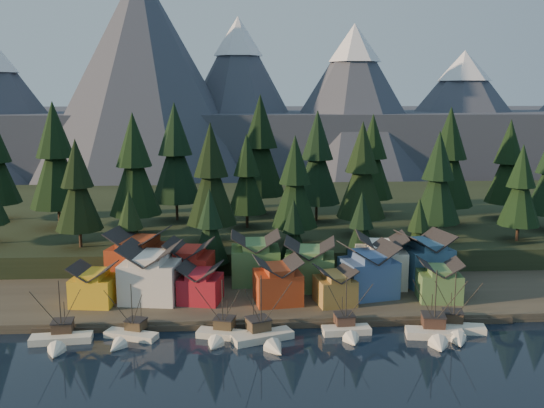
{
  "coord_description": "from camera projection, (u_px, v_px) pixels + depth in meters",
  "views": [
    {
      "loc": [
        -6.65,
        -80.18,
        38.55
      ],
      "look_at": [
        -0.01,
        30.0,
        18.27
      ],
      "focal_mm": 40.0,
      "sensor_mm": 36.0,
      "label": 1
    }
  ],
  "objects": [
    {
      "name": "ground",
      "position": [
        285.0,
        368.0,
        86.08
      ],
      "size": [
        500.0,
        500.0,
        0.0
      ],
      "primitive_type": "plane",
      "color": "black",
      "rests_on": "ground"
    },
    {
      "name": "shore_strip",
      "position": [
        269.0,
        278.0,
        125.22
      ],
      "size": [
        400.0,
        50.0,
        1.5
      ],
      "primitive_type": "cube",
      "color": "#363127",
      "rests_on": "ground"
    },
    {
      "name": "hillside",
      "position": [
        259.0,
        219.0,
        173.9
      ],
      "size": [
        420.0,
        100.0,
        6.0
      ],
      "primitive_type": "cube",
      "color": "black",
      "rests_on": "ground"
    },
    {
      "name": "dock",
      "position": [
        277.0,
        322.0,
        102.19
      ],
      "size": [
        80.0,
        4.0,
        1.0
      ],
      "primitive_type": "cube",
      "color": "#4C4336",
      "rests_on": "ground"
    },
    {
      "name": "mountain_ridge",
      "position": [
        240.0,
        119.0,
        290.82
      ],
      "size": [
        560.0,
        190.0,
        90.0
      ],
      "color": "#4B5161",
      "rests_on": "ground"
    },
    {
      "name": "boat_0",
      "position": [
        59.0,
        332.0,
        93.69
      ],
      "size": [
        9.9,
        10.63,
        10.96
      ],
      "rotation": [
        0.0,
        0.0,
        0.09
      ],
      "color": "silver",
      "rests_on": "ground"
    },
    {
      "name": "boat_1",
      "position": [
        128.0,
        330.0,
        95.38
      ],
      "size": [
        9.15,
        9.53,
        9.83
      ],
      "rotation": [
        0.0,
        0.0,
        -0.36
      ],
      "color": "silver",
      "rests_on": "ground"
    },
    {
      "name": "boat_2",
      "position": [
        220.0,
        327.0,
        95.74
      ],
      "size": [
        8.61,
        9.16,
        10.53
      ],
      "rotation": [
        0.0,
        0.0,
        -0.28
      ],
      "color": "beige",
      "rests_on": "ground"
    },
    {
      "name": "boat_3",
      "position": [
        265.0,
        329.0,
        94.4
      ],
      "size": [
        10.43,
        10.93,
        11.67
      ],
      "rotation": [
        0.0,
        0.0,
        0.36
      ],
      "color": "beige",
      "rests_on": "ground"
    },
    {
      "name": "boat_4",
      "position": [
        348.0,
        323.0,
        97.32
      ],
      "size": [
        8.16,
        8.8,
        10.61
      ],
      "rotation": [
        0.0,
        0.0,
        0.07
      ],
      "color": "silver",
      "rests_on": "ground"
    },
    {
      "name": "boat_5",
      "position": [
        436.0,
        325.0,
        95.59
      ],
      "size": [
        9.61,
        10.27,
        12.21
      ],
      "rotation": [
        0.0,
        0.0,
        -0.15
      ],
      "color": "silver",
      "rests_on": "ground"
    },
    {
      "name": "boat_6",
      "position": [
        455.0,
        323.0,
        97.89
      ],
      "size": [
        10.59,
        11.19,
        10.88
      ],
      "rotation": [
        0.0,
        0.0,
        -0.2
      ],
      "color": "silver",
      "rests_on": "ground"
    },
    {
      "name": "house_front_0",
      "position": [
        94.0,
        283.0,
        107.16
      ],
      "size": [
        8.18,
        7.84,
        7.3
      ],
      "rotation": [
        0.0,
        0.0,
        -0.14
      ],
      "color": "gold",
      "rests_on": "shore_strip"
    },
    {
      "name": "house_front_1",
      "position": [
        151.0,
        271.0,
        109.25
      ],
      "size": [
        11.31,
        10.97,
        10.33
      ],
      "rotation": [
        0.0,
        0.0,
        -0.15
      ],
      "color": "silver",
      "rests_on": "shore_strip"
    },
    {
      "name": "house_front_2",
      "position": [
        200.0,
        282.0,
        108.57
      ],
      "size": [
        8.45,
        8.5,
        6.95
      ],
      "rotation": [
        0.0,
        0.0,
        -0.21
      ],
      "color": "maroon",
      "rests_on": "shore_strip"
    },
    {
      "name": "house_front_3",
      "position": [
        278.0,
        279.0,
        108.04
      ],
      "size": [
        8.96,
        8.64,
        8.13
      ],
      "rotation": [
        0.0,
        0.0,
        0.14
      ],
      "color": "#9E3718",
      "rests_on": "shore_strip"
    },
    {
      "name": "house_front_4",
      "position": [
        335.0,
        284.0,
        107.66
      ],
      "size": [
        7.56,
        7.98,
        6.66
      ],
      "rotation": [
        0.0,
        0.0,
        0.17
      ],
      "color": "olive",
      "rests_on": "shore_strip"
    },
    {
      "name": "house_front_5",
      "position": [
        368.0,
        269.0,
        111.58
      ],
      "size": [
        11.0,
        10.37,
        9.79
      ],
      "rotation": [
        0.0,
        0.0,
        0.23
      ],
      "color": "#3D5B90",
      "rests_on": "shore_strip"
    },
    {
      "name": "house_front_6",
      "position": [
        439.0,
        279.0,
        109.47
      ],
      "size": [
        8.02,
        7.65,
        7.36
      ],
      "rotation": [
        0.0,
        0.0,
        -0.1
      ],
      "color": "#4F7841",
      "rests_on": "shore_strip"
    },
    {
      "name": "house_back_0",
      "position": [
        139.0,
        257.0,
        117.17
      ],
      "size": [
        12.26,
        11.96,
        11.16
      ],
      "rotation": [
        0.0,
        0.0,
        -0.24
      ],
      "color": "maroon",
      "rests_on": "shore_strip"
    },
    {
      "name": "house_back_1",
      "position": [
        190.0,
        264.0,
        115.53
      ],
      "size": [
        9.68,
        9.77,
        9.38
      ],
      "rotation": [
        0.0,
        0.0,
        -0.18
      ],
      "color": "#A12119",
      "rests_on": "shore_strip"
    },
    {
      "name": "house_back_2",
      "position": [
        255.0,
        257.0,
        119.3
      ],
      "size": [
        9.44,
        8.67,
        9.98
      ],
      "rotation": [
        0.0,
        0.0,
        -0.01
      ],
      "color": "#45723E",
      "rests_on": "shore_strip"
    },
    {
      "name": "house_back_3",
      "position": [
        309.0,
        263.0,
        115.72
      ],
      "size": [
        10.44,
        9.56,
        9.52
      ],
      "rotation": [
        0.0,
        0.0,
        -0.14
      ],
      "color": "#578548",
      "rests_on": "shore_strip"
    },
    {
      "name": "house_back_4",
      "position": [
        381.0,
        259.0,
        117.55
      ],
      "size": [
        10.15,
        9.82,
        10.15
      ],
      "rotation": [
        0.0,
        0.0,
        -0.1
      ],
      "color": "white",
      "rests_on": "shore_strip"
    },
    {
      "name": "house_back_5",
      "position": [
        424.0,
        257.0,
        118.89
      ],
      "size": [
        10.8,
        10.89,
        10.09
      ],
      "rotation": [
        0.0,
        0.0,
        0.23
      ],
      "color": "#355E7F",
      "rests_on": "shore_strip"
    },
    {
      "name": "tree_hill_1",
      "position": [
        56.0,
        159.0,
        145.76
      ],
      "size": [
        13.21,
        13.21,
        30.78
      ],
      "color": "#332319",
      "rests_on": "hillside"
    },
    {
      "name": "tree_hill_2",
      "position": [
        78.0,
        189.0,
        127.46
      ],
      "size": [
        9.99,
        9.99,
        23.28
      ],
      "color": "#332319",
      "rests_on": "hillside"
    },
    {
      "name": "tree_hill_3",
      "position": [
        134.0,
        168.0,
        139.33
      ],
      "size": [
        12.17,
        12.17,
        28.34
      ],
      "color": "#332319",
      "rests_on": "hillside"
    },
    {
      "name": "tree_hill_4",
      "position": [
        175.0,
        156.0,
        154.33
      ],
      "size": [
        13.03,
        13.03,
        30.35
      ],
      "color": "#332319",
      "rests_on": "hillside"
    },
    {
      "name": "tree_hill_5",
      "position": [
        211.0,
        178.0,
        130.76
      ],
      "size": [
        11.36,
        11.36,
        26.46
      ],
      "color": "#332319",
      "rests_on": "hillside"
    },
    {
      "name": "tree_hill_6",
      "position": [
        247.0,
        177.0,
        146.3
      ],
      "size": [
        9.89,
        9.89,
        23.04
      ],
      "color": "#332319",
      "rests_on": "hillside"
    },
    {
      "name": "tree_hill_7",
      "position": [
        295.0,
        185.0,
        130.12
      ],
      "size": [
        10.24,
        10.24,
        23.85
      ],
      "color": "#332319",
      "rests_on": "hillside"
    },
    {
      "name": "tree_hill_8",
      "position": [
        317.0,
        161.0,
        153.7
      ],
      "size": [
        12.2,
        12.2,
        28.42
      ],
      "color": "#332319",
      "rests_on": "hillside"
    },
    {
      "name": "tree_hill_9",
      "position": [
        362.0,
        174.0,
        137.69
      ],
      "size": [
        11.33,
        11.33,
        26.4
      ],
      "color": "#332319",
      "rests_on": "hillside"
    },
    {
      "name": "tree_hill_10",
      "position": [
        372.0,
        160.0,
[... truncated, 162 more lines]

